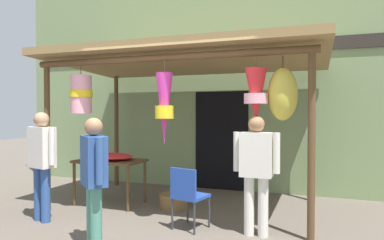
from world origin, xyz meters
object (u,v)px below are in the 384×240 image
at_px(flower_heap_on_table, 111,156).
at_px(wicker_basket_by_table, 174,201).
at_px(customer_foreground, 42,157).
at_px(display_table, 110,165).
at_px(folding_chair, 188,193).
at_px(vendor_in_orange, 256,166).
at_px(passerby_at_right, 94,173).

distance_m(flower_heap_on_table, wicker_basket_by_table, 1.33).
distance_m(wicker_basket_by_table, customer_foreground, 2.16).
bearing_deg(customer_foreground, display_table, 70.36).
xyz_separation_m(wicker_basket_by_table, customer_foreground, (-1.54, -1.28, 0.81)).
bearing_deg(folding_chair, customer_foreground, -170.63).
relative_size(display_table, folding_chair, 1.35).
xyz_separation_m(display_table, wicker_basket_by_table, (1.13, 0.14, -0.55)).
bearing_deg(wicker_basket_by_table, flower_heap_on_table, -172.55).
bearing_deg(wicker_basket_by_table, vendor_in_orange, -29.47).
relative_size(folding_chair, passerby_at_right, 0.55).
bearing_deg(flower_heap_on_table, customer_foreground, -110.46).
xyz_separation_m(customer_foreground, passerby_at_right, (1.36, -0.67, -0.04)).
distance_m(flower_heap_on_table, vendor_in_orange, 2.68).
relative_size(flower_heap_on_table, folding_chair, 0.97).
relative_size(vendor_in_orange, passerby_at_right, 1.01).
bearing_deg(wicker_basket_by_table, customer_foreground, -140.28).
distance_m(wicker_basket_by_table, vendor_in_orange, 1.87).
xyz_separation_m(folding_chair, passerby_at_right, (-0.76, -1.02, 0.38)).
relative_size(flower_heap_on_table, vendor_in_orange, 0.53).
bearing_deg(display_table, customer_foreground, -109.64).
bearing_deg(display_table, vendor_in_orange, -14.89).
distance_m(display_table, flower_heap_on_table, 0.15).
xyz_separation_m(folding_chair, vendor_in_orange, (0.90, 0.10, 0.39)).
bearing_deg(display_table, wicker_basket_by_table, 7.03).
height_order(wicker_basket_by_table, vendor_in_orange, vendor_in_orange).
bearing_deg(flower_heap_on_table, folding_chair, -24.82).
bearing_deg(wicker_basket_by_table, passerby_at_right, -95.21).
relative_size(display_table, wicker_basket_by_table, 2.30).
bearing_deg(customer_foreground, wicker_basket_by_table, 39.72).
xyz_separation_m(folding_chair, customer_foreground, (-2.12, -0.35, 0.42)).
bearing_deg(flower_heap_on_table, passerby_at_right, -62.40).
xyz_separation_m(flower_heap_on_table, passerby_at_right, (0.94, -1.80, 0.06)).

